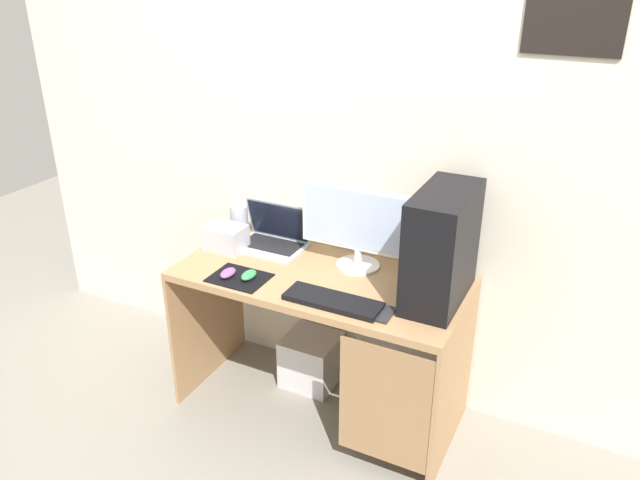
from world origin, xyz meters
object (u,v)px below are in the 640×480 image
speaker (239,221)px  mouse_left (249,275)px  keyboard (333,301)px  subwoofer (312,359)px  mouse_right (228,273)px  monitor (358,226)px  laptop (273,238)px  cell_phone (384,314)px  projector (225,237)px  pc_tower (442,247)px

speaker → mouse_left: bearing=-52.0°
keyboard → subwoofer: bearing=128.9°
mouse_right → monitor: bearing=36.4°
laptop → speaker: (-0.21, 0.03, 0.04)m
keyboard → cell_phone: size_ratio=3.23×
monitor → mouse_right: bearing=-143.6°
monitor → keyboard: 0.40m
laptop → projector: bearing=-145.6°
cell_phone → subwoofer: (-0.52, 0.35, -0.62)m
projector → cell_phone: 0.96m
monitor → mouse_left: bearing=-139.5°
subwoofer → monitor: bearing=-3.1°
speaker → keyboard: size_ratio=0.40×
pc_tower → monitor: bearing=165.7°
laptop → mouse_right: laptop is taller
keyboard → monitor: bearing=96.9°
speaker → cell_phone: size_ratio=1.29×
speaker → subwoofer: size_ratio=0.62×
projector → cell_phone: (0.93, -0.23, -0.06)m
laptop → projector: (-0.19, -0.13, 0.02)m
speaker → mouse_right: (0.20, -0.40, -0.06)m
keyboard → mouse_right: 0.53m
monitor → mouse_right: monitor is taller
laptop → mouse_right: size_ratio=3.51×
speaker → mouse_right: size_ratio=1.75×
mouse_left → monitor: bearing=40.5°
speaker → subwoofer: (0.43, -0.03, -0.70)m
mouse_left → subwoofer: 0.74m
laptop → subwoofer: size_ratio=1.25×
keyboard → projector: bearing=161.3°
cell_phone → projector: bearing=166.2°
mouse_right → subwoofer: mouse_right is taller
mouse_right → cell_phone: bearing=1.2°
mouse_right → pc_tower: bearing=15.4°
pc_tower → mouse_right: size_ratio=5.05×
keyboard → cell_phone: keyboard is taller
monitor → mouse_left: (-0.39, -0.33, -0.19)m
mouse_left → cell_phone: size_ratio=0.74×
laptop → mouse_left: laptop is taller
speaker → mouse_left: (0.30, -0.38, -0.06)m
pc_tower → mouse_left: 0.87m
pc_tower → projector: 1.10m
laptop → keyboard: 0.63m
monitor → cell_phone: 0.48m
projector → mouse_left: bearing=-38.5°
laptop → monitor: bearing=-2.5°
mouse_right → subwoofer: 0.77m
monitor → laptop: 0.50m
laptop → mouse_right: bearing=-91.8°
monitor → subwoofer: (-0.25, 0.01, -0.82)m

